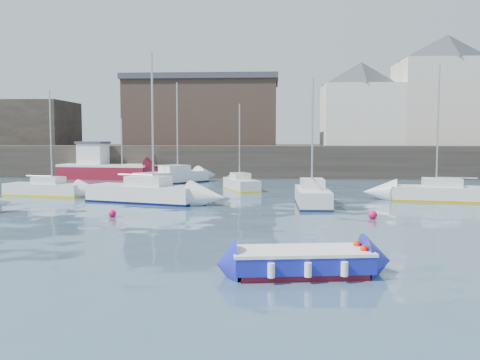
# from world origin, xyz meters

# --- Properties ---
(water) EXTENTS (220.00, 220.00, 0.00)m
(water) POSITION_xyz_m (0.00, 0.00, 0.00)
(water) COLOR #2D4760
(water) RESTS_ON ground
(quay_wall) EXTENTS (90.00, 5.00, 3.00)m
(quay_wall) POSITION_xyz_m (0.00, 35.00, 1.50)
(quay_wall) COLOR #28231E
(quay_wall) RESTS_ON ground
(land_strip) EXTENTS (90.00, 32.00, 2.80)m
(land_strip) POSITION_xyz_m (0.00, 53.00, 1.40)
(land_strip) COLOR #28231E
(land_strip) RESTS_ON ground
(bldg_east_a) EXTENTS (13.36, 13.36, 11.80)m
(bldg_east_a) POSITION_xyz_m (20.00, 42.00, 8.81)
(bldg_east_a) COLOR beige
(bldg_east_a) RESTS_ON land_strip
(bldg_east_d) EXTENTS (11.14, 11.14, 8.95)m
(bldg_east_d) POSITION_xyz_m (11.00, 41.50, 7.36)
(bldg_east_d) COLOR white
(bldg_east_d) RESTS_ON land_strip
(warehouse) EXTENTS (16.40, 10.40, 7.60)m
(warehouse) POSITION_xyz_m (-6.00, 43.00, 6.62)
(warehouse) COLOR #3D2D26
(warehouse) RESTS_ON land_strip
(bldg_west) EXTENTS (14.00, 8.00, 5.00)m
(bldg_west) POSITION_xyz_m (-28.00, 42.00, 5.30)
(bldg_west) COLOR #353028
(bldg_west) RESTS_ON land_strip
(blue_dinghy) EXTENTS (3.97, 2.23, 0.72)m
(blue_dinghy) POSITION_xyz_m (2.57, -2.00, 0.40)
(blue_dinghy) COLOR maroon
(blue_dinghy) RESTS_ON ground
(fishing_boat) EXTENTS (8.65, 4.15, 5.51)m
(fishing_boat) POSITION_xyz_m (-13.81, 31.54, 1.07)
(fishing_boat) COLOR maroon
(fishing_boat) RESTS_ON ground
(sailboat_b) EXTENTS (7.02, 4.13, 8.60)m
(sailboat_b) POSITION_xyz_m (-5.72, 14.04, 0.56)
(sailboat_b) COLOR silver
(sailboat_b) RESTS_ON ground
(sailboat_c) EXTENTS (1.76, 5.35, 7.02)m
(sailboat_c) POSITION_xyz_m (3.95, 13.17, 0.54)
(sailboat_c) COLOR silver
(sailboat_c) RESTS_ON ground
(sailboat_d) EXTENTS (6.62, 3.21, 8.09)m
(sailboat_d) POSITION_xyz_m (12.06, 15.84, 0.49)
(sailboat_d) COLOR silver
(sailboat_d) RESTS_ON ground
(sailboat_e) EXTENTS (5.54, 2.67, 6.84)m
(sailboat_e) POSITION_xyz_m (-13.06, 17.35, 0.45)
(sailboat_e) COLOR silver
(sailboat_e) RESTS_ON ground
(sailboat_f) EXTENTS (3.06, 5.01, 6.22)m
(sailboat_f) POSITION_xyz_m (-0.56, 22.17, 0.44)
(sailboat_f) COLOR silver
(sailboat_f) RESTS_ON ground
(sailboat_h) EXTENTS (5.77, 6.25, 8.31)m
(sailboat_h) POSITION_xyz_m (-6.61, 27.18, 0.54)
(sailboat_h) COLOR silver
(sailboat_h) RESTS_ON ground
(buoy_near) EXTENTS (0.37, 0.37, 0.37)m
(buoy_near) POSITION_xyz_m (-5.84, 8.27, 0.00)
(buoy_near) COLOR #E20D49
(buoy_near) RESTS_ON ground
(buoy_mid) EXTENTS (0.41, 0.41, 0.41)m
(buoy_mid) POSITION_xyz_m (6.40, 8.48, 0.00)
(buoy_mid) COLOR #E20D49
(buoy_mid) RESTS_ON ground
(buoy_far) EXTENTS (0.38, 0.38, 0.38)m
(buoy_far) POSITION_xyz_m (-6.90, 15.34, 0.00)
(buoy_far) COLOR #E20D49
(buoy_far) RESTS_ON ground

